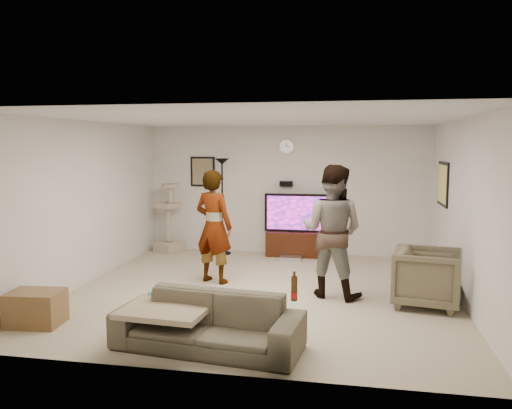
% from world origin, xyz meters
% --- Properties ---
extents(floor, '(5.50, 5.50, 0.02)m').
position_xyz_m(floor, '(0.00, 0.00, -0.01)').
color(floor, tan).
rests_on(floor, ground).
extents(ceiling, '(5.50, 5.50, 0.02)m').
position_xyz_m(ceiling, '(0.00, 0.00, 2.51)').
color(ceiling, silver).
rests_on(ceiling, wall_back).
extents(wall_back, '(5.50, 0.04, 2.50)m').
position_xyz_m(wall_back, '(0.00, 2.75, 1.25)').
color(wall_back, silver).
rests_on(wall_back, floor).
extents(wall_front, '(5.50, 0.04, 2.50)m').
position_xyz_m(wall_front, '(0.00, -2.75, 1.25)').
color(wall_front, silver).
rests_on(wall_front, floor).
extents(wall_left, '(0.04, 5.50, 2.50)m').
position_xyz_m(wall_left, '(-2.75, 0.00, 1.25)').
color(wall_left, silver).
rests_on(wall_left, floor).
extents(wall_right, '(0.04, 5.50, 2.50)m').
position_xyz_m(wall_right, '(2.75, 0.00, 1.25)').
color(wall_right, silver).
rests_on(wall_right, floor).
extents(wall_clock, '(0.26, 0.04, 0.26)m').
position_xyz_m(wall_clock, '(0.00, 2.72, 2.10)').
color(wall_clock, silver).
rests_on(wall_clock, wall_back).
extents(wall_speaker, '(0.25, 0.10, 0.10)m').
position_xyz_m(wall_speaker, '(0.00, 2.69, 1.38)').
color(wall_speaker, black).
rests_on(wall_speaker, wall_back).
extents(picture_back, '(0.42, 0.03, 0.52)m').
position_xyz_m(picture_back, '(-1.70, 2.73, 1.60)').
color(picture_back, '#706549').
rests_on(picture_back, wall_back).
extents(picture_right, '(0.03, 0.78, 0.62)m').
position_xyz_m(picture_right, '(2.73, 1.60, 1.50)').
color(picture_right, '#FFF46E').
rests_on(picture_right, wall_right).
extents(tv_stand, '(1.14, 0.45, 0.47)m').
position_xyz_m(tv_stand, '(0.23, 2.50, 0.24)').
color(tv_stand, black).
rests_on(tv_stand, floor).
extents(console_box, '(0.40, 0.30, 0.07)m').
position_xyz_m(console_box, '(0.17, 2.11, 0.04)').
color(console_box, silver).
rests_on(console_box, floor).
extents(tv, '(1.23, 0.08, 0.73)m').
position_xyz_m(tv, '(0.23, 2.50, 0.84)').
color(tv, black).
rests_on(tv, tv_stand).
extents(tv_screen, '(1.13, 0.01, 0.64)m').
position_xyz_m(tv_screen, '(0.23, 2.46, 0.84)').
color(tv_screen, '#E91C9A').
rests_on(tv_screen, tv).
extents(floor_lamp, '(0.32, 0.32, 1.87)m').
position_xyz_m(floor_lamp, '(-1.22, 2.42, 0.94)').
color(floor_lamp, black).
rests_on(floor_lamp, floor).
extents(cat_tree, '(0.58, 0.58, 1.38)m').
position_xyz_m(cat_tree, '(-2.33, 2.40, 0.69)').
color(cat_tree, tan).
rests_on(cat_tree, floor).
extents(person_left, '(0.75, 0.61, 1.76)m').
position_xyz_m(person_left, '(-0.82, 0.37, 0.88)').
color(person_left, '#ADADAD').
rests_on(person_left, floor).
extents(person_right, '(1.07, 0.94, 1.86)m').
position_xyz_m(person_right, '(1.00, -0.03, 0.93)').
color(person_right, teal).
rests_on(person_right, floor).
extents(sofa, '(2.04, 0.98, 0.57)m').
position_xyz_m(sofa, '(-0.18, -2.19, 0.29)').
color(sofa, '#4E4837').
rests_on(sofa, floor).
extents(throw_blanket, '(0.95, 0.77, 0.06)m').
position_xyz_m(throw_blanket, '(-0.66, -2.19, 0.39)').
color(throw_blanket, tan).
rests_on(throw_blanket, sofa).
extents(beer_bottle, '(0.06, 0.06, 0.25)m').
position_xyz_m(beer_bottle, '(0.72, -2.19, 0.70)').
color(beer_bottle, '#3B2307').
rests_on(beer_bottle, sofa).
extents(armchair, '(0.98, 0.96, 0.77)m').
position_xyz_m(armchair, '(2.27, -0.26, 0.39)').
color(armchair, brown).
rests_on(armchair, floor).
extents(side_table, '(0.65, 0.52, 0.41)m').
position_xyz_m(side_table, '(-2.40, -1.88, 0.20)').
color(side_table, brown).
rests_on(side_table, floor).
extents(toy_ball, '(0.07, 0.07, 0.07)m').
position_xyz_m(toy_ball, '(-1.50, -0.56, 0.04)').
color(toy_ball, teal).
rests_on(toy_ball, floor).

